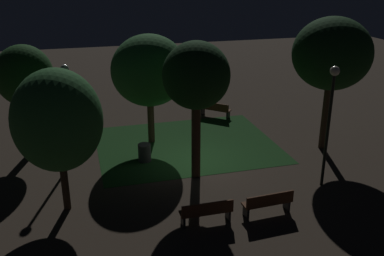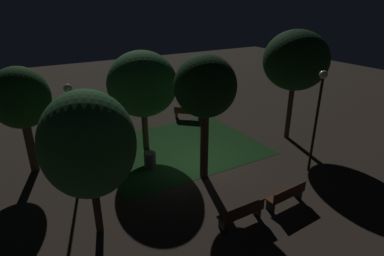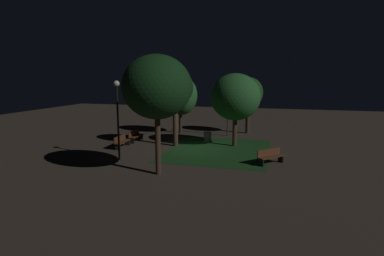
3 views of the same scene
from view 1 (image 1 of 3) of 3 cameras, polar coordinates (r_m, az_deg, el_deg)
ground_plane at (r=19.58m, az=0.75°, el=-4.22°), size 60.00×60.00×0.00m
grass_lawn at (r=21.18m, az=-0.72°, el=-2.20°), size 8.52×6.83×0.01m
bench_path_side at (r=14.84m, az=1.93°, el=-10.92°), size 1.80×0.48×0.88m
bench_back_row at (r=15.57m, az=9.98°, el=-9.61°), size 1.82×0.58×0.88m
bench_lawn_edge at (r=24.91m, az=3.03°, el=2.53°), size 1.65×1.57×0.88m
tree_right_canopy at (r=20.49m, az=17.93°, el=9.25°), size 3.52×3.52×6.17m
tree_back_right at (r=20.81m, az=-21.20°, el=6.33°), size 2.56×2.56×5.00m
tree_tall_center at (r=16.68m, az=0.56°, el=6.74°), size 2.63×2.63×5.62m
tree_lawn_side at (r=20.57m, az=-5.66°, el=7.53°), size 3.59×3.59×5.30m
tree_left_canopy at (r=15.14m, az=-17.29°, el=0.94°), size 3.02×3.02×5.16m
lamp_post_path_center at (r=19.37m, az=-16.08°, el=4.07°), size 0.36×0.36×4.34m
lamp_post_plaza_east at (r=17.01m, az=17.77°, el=2.58°), size 0.36×0.36×4.83m
trash_bin at (r=19.43m, az=-6.27°, el=-3.25°), size 0.57×0.57×0.81m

